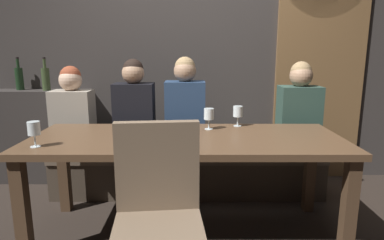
{
  "coord_description": "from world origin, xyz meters",
  "views": [
    {
      "loc": [
        0.04,
        -2.27,
        1.34
      ],
      "look_at": [
        0.04,
        0.1,
        0.84
      ],
      "focal_mm": 30.92,
      "sensor_mm": 36.0,
      "label": 1
    }
  ],
  "objects": [
    {
      "name": "ground",
      "position": [
        0.0,
        0.0,
        0.0
      ],
      "size": [
        9.0,
        9.0,
        0.0
      ],
      "primitive_type": "plane",
      "color": "black"
    },
    {
      "name": "back_wall_tiled",
      "position": [
        0.0,
        1.22,
        1.5
      ],
      "size": [
        6.0,
        0.12,
        3.0
      ],
      "primitive_type": "cube",
      "color": "#383330",
      "rests_on": "ground"
    },
    {
      "name": "arched_door",
      "position": [
        1.35,
        1.15,
        1.36
      ],
      "size": [
        0.9,
        0.05,
        2.55
      ],
      "color": "brown",
      "rests_on": "ground"
    },
    {
      "name": "back_counter",
      "position": [
        -1.55,
        1.04,
        0.47
      ],
      "size": [
        1.1,
        0.28,
        0.95
      ],
      "primitive_type": "cube",
      "color": "#2F2B29",
      "rests_on": "ground"
    },
    {
      "name": "dining_table",
      "position": [
        0.0,
        0.0,
        0.65
      ],
      "size": [
        2.2,
        0.84,
        0.74
      ],
      "color": "#493422",
      "rests_on": "ground"
    },
    {
      "name": "banquette_bench",
      "position": [
        0.0,
        0.7,
        0.23
      ],
      "size": [
        2.5,
        0.44,
        0.45
      ],
      "color": "#40352A",
      "rests_on": "ground"
    },
    {
      "name": "chair_near_side",
      "position": [
        -0.13,
        -0.72,
        0.56
      ],
      "size": [
        0.48,
        0.48,
        0.98
      ],
      "color": "brown",
      "rests_on": "ground"
    },
    {
      "name": "diner_redhead",
      "position": [
        -1.05,
        0.7,
        0.81
      ],
      "size": [
        0.36,
        0.24,
        0.76
      ],
      "color": "#9E9384",
      "rests_on": "banquette_bench"
    },
    {
      "name": "diner_bearded",
      "position": [
        -0.49,
        0.71,
        0.84
      ],
      "size": [
        0.36,
        0.24,
        0.82
      ],
      "color": "black",
      "rests_on": "banquette_bench"
    },
    {
      "name": "diner_far_end",
      "position": [
        -0.02,
        0.71,
        0.85
      ],
      "size": [
        0.36,
        0.24,
        0.84
      ],
      "color": "navy",
      "rests_on": "banquette_bench"
    },
    {
      "name": "diner_near_end",
      "position": [
        1.01,
        0.68,
        0.83
      ],
      "size": [
        0.36,
        0.24,
        0.8
      ],
      "color": "#2D473D",
      "rests_on": "banquette_bench"
    },
    {
      "name": "wine_bottle_dark_red",
      "position": [
        -1.7,
        1.07,
        1.07
      ],
      "size": [
        0.08,
        0.08,
        0.33
      ],
      "color": "black",
      "rests_on": "back_counter"
    },
    {
      "name": "wine_bottle_pale_label",
      "position": [
        -1.41,
        1.02,
        1.07
      ],
      "size": [
        0.08,
        0.08,
        0.33
      ],
      "color": "#384728",
      "rests_on": "back_counter"
    },
    {
      "name": "wine_glass_end_right",
      "position": [
        -0.95,
        -0.26,
        0.86
      ],
      "size": [
        0.08,
        0.08,
        0.16
      ],
      "color": "silver",
      "rests_on": "dining_table"
    },
    {
      "name": "wine_glass_near_right",
      "position": [
        0.41,
        0.34,
        0.85
      ],
      "size": [
        0.08,
        0.08,
        0.16
      ],
      "color": "silver",
      "rests_on": "dining_table"
    },
    {
      "name": "wine_glass_far_left",
      "position": [
        0.17,
        0.22,
        0.85
      ],
      "size": [
        0.08,
        0.08,
        0.16
      ],
      "color": "silver",
      "rests_on": "dining_table"
    },
    {
      "name": "dessert_plate",
      "position": [
        -0.22,
        -0.04,
        0.75
      ],
      "size": [
        0.19,
        0.19,
        0.05
      ],
      "color": "white",
      "rests_on": "dining_table"
    },
    {
      "name": "fork_on_table",
      "position": [
        -0.09,
        -0.03,
        0.74
      ],
      "size": [
        0.04,
        0.17,
        0.01
      ],
      "primitive_type": "cube",
      "rotation": [
        0.0,
        0.0,
        -0.17
      ],
      "color": "silver",
      "rests_on": "dining_table"
    },
    {
      "name": "folded_napkin",
      "position": [
        -0.04,
        0.16,
        0.74
      ],
      "size": [
        0.12,
        0.12,
        0.01
      ],
      "primitive_type": "cube",
      "rotation": [
        0.0,
        0.0,
        0.16
      ],
      "color": "silver",
      "rests_on": "dining_table"
    }
  ]
}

